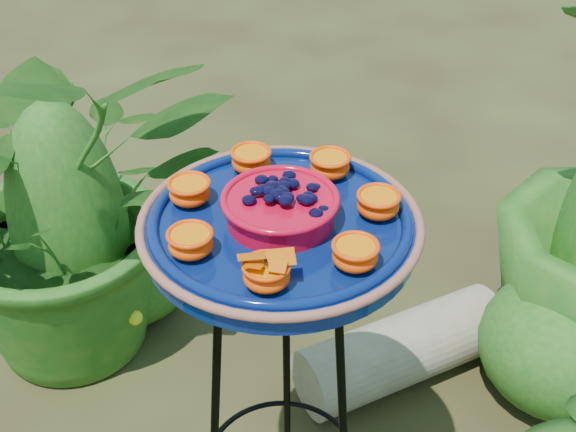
# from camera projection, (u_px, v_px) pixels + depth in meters

# --- Properties ---
(tripod_stand) EXTENTS (0.30, 0.32, 0.80)m
(tripod_stand) POSITION_uv_depth(u_px,v_px,m) (281.00, 385.00, 1.39)
(tripod_stand) COLOR black
(tripod_stand) RESTS_ON ground
(feeder_dish) EXTENTS (0.43, 0.43, 0.10)m
(feeder_dish) POSITION_uv_depth(u_px,v_px,m) (280.00, 222.00, 1.18)
(feeder_dish) COLOR #071852
(feeder_dish) RESTS_ON tripod_stand
(driftwood_log) EXTENTS (0.56, 0.42, 0.18)m
(driftwood_log) POSITION_uv_depth(u_px,v_px,m) (401.00, 350.00, 2.01)
(driftwood_log) COLOR tan
(driftwood_log) RESTS_ON ground
(shrub_back_left) EXTENTS (0.98, 0.90, 0.90)m
(shrub_back_left) POSITION_uv_depth(u_px,v_px,m) (64.00, 196.00, 1.92)
(shrub_back_left) COLOR #185416
(shrub_back_left) RESTS_ON ground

